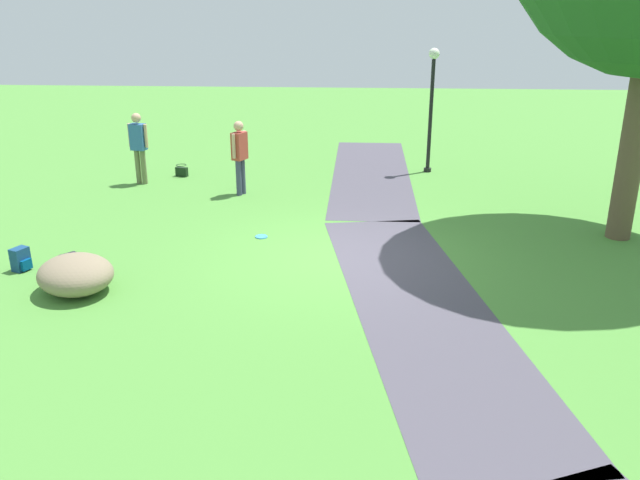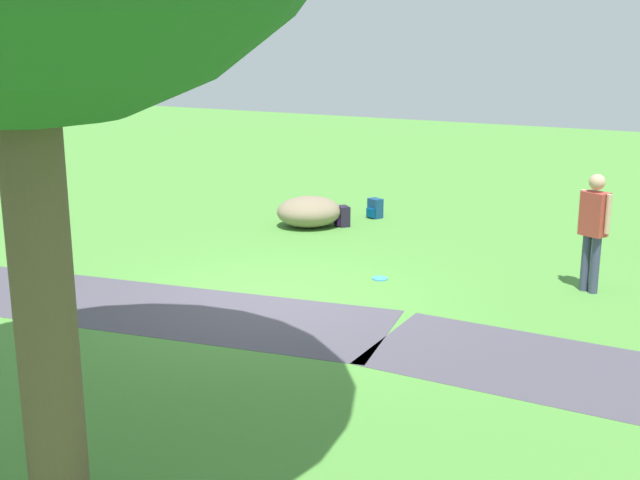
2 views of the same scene
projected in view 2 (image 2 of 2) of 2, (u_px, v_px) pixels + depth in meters
ground_plane at (273, 300)px, 11.61m from camera, size 48.00×48.00×0.00m
footpath_segment_mid at (111, 303)px, 11.49m from camera, size 8.23×3.36×0.01m
lawn_boulder at (309, 212)px, 15.96m from camera, size 1.70×1.71×0.59m
man_near_boulder at (594, 224)px, 11.75m from camera, size 0.48×0.37×1.75m
backpack_by_boulder at (343, 217)px, 16.00m from camera, size 0.35×0.35×0.40m
spare_backpack_on_lawn at (375, 209)px, 16.72m from camera, size 0.34×0.33×0.40m
frisbee_on_grass at (380, 278)px, 12.60m from camera, size 0.24×0.24×0.02m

